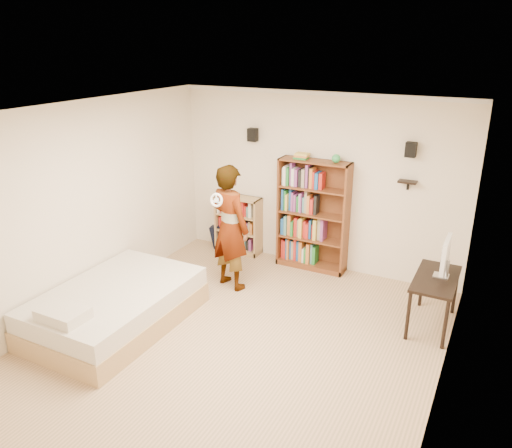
{
  "coord_description": "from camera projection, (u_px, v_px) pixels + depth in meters",
  "views": [
    {
      "loc": [
        2.53,
        -4.44,
        3.4
      ],
      "look_at": [
        -0.06,
        0.6,
        1.29
      ],
      "focal_mm": 35.0,
      "sensor_mm": 36.0,
      "label": 1
    }
  ],
  "objects": [
    {
      "name": "ground",
      "position": [
        238.0,
        341.0,
        5.97
      ],
      "size": [
        4.5,
        5.0,
        0.01
      ],
      "primitive_type": "cube",
      "color": "tan",
      "rests_on": "ground"
    },
    {
      "name": "low_bookshelf",
      "position": [
        238.0,
        225.0,
        8.32
      ],
      "size": [
        0.78,
        0.29,
        0.97
      ],
      "primitive_type": null,
      "color": "tan",
      "rests_on": "ground"
    },
    {
      "name": "wall_shelf",
      "position": [
        408.0,
        182.0,
        6.86
      ],
      "size": [
        0.25,
        0.16,
        0.02
      ],
      "primitive_type": "cube",
      "color": "black",
      "rests_on": "room_shell"
    },
    {
      "name": "computer_desk",
      "position": [
        433.0,
        302.0,
        6.18
      ],
      "size": [
        0.49,
        0.98,
        0.67
      ],
      "primitive_type": null,
      "color": "black",
      "rests_on": "ground"
    },
    {
      "name": "navy_bag",
      "position": [
        221.0,
        236.0,
        8.56
      ],
      "size": [
        0.35,
        0.26,
        0.43
      ],
      "primitive_type": null,
      "rotation": [
        0.0,
        0.0,
        0.2
      ],
      "color": "black",
      "rests_on": "ground"
    },
    {
      "name": "speaker_left",
      "position": [
        253.0,
        135.0,
        7.72
      ],
      "size": [
        0.14,
        0.12,
        0.2
      ],
      "primitive_type": "cube",
      "color": "black",
      "rests_on": "room_shell"
    },
    {
      "name": "person",
      "position": [
        230.0,
        227.0,
        7.01
      ],
      "size": [
        0.76,
        0.61,
        1.81
      ],
      "primitive_type": "imported",
      "rotation": [
        0.0,
        0.0,
        2.84
      ],
      "color": "black",
      "rests_on": "ground"
    },
    {
      "name": "speaker_right",
      "position": [
        411.0,
        150.0,
        6.69
      ],
      "size": [
        0.14,
        0.12,
        0.2
      ],
      "primitive_type": "cube",
      "color": "black",
      "rests_on": "room_shell"
    },
    {
      "name": "wii_wheel",
      "position": [
        216.0,
        200.0,
        6.55
      ],
      "size": [
        0.19,
        0.07,
        0.19
      ],
      "primitive_type": "torus",
      "rotation": [
        1.36,
        0.0,
        0.0
      ],
      "color": "white",
      "rests_on": "person"
    },
    {
      "name": "tall_bookshelf",
      "position": [
        313.0,
        216.0,
        7.61
      ],
      "size": [
        1.09,
        0.32,
        1.72
      ],
      "primitive_type": null,
      "color": "brown",
      "rests_on": "ground"
    },
    {
      "name": "imac",
      "position": [
        444.0,
        258.0,
        6.01
      ],
      "size": [
        0.16,
        0.5,
        0.5
      ],
      "primitive_type": null,
      "rotation": [
        0.0,
        0.0,
        -0.13
      ],
      "color": "white",
      "rests_on": "computer_desk"
    },
    {
      "name": "daybed",
      "position": [
        116.0,
        302.0,
        6.22
      ],
      "size": [
        1.38,
        2.12,
        0.63
      ],
      "primitive_type": null,
      "color": "beige",
      "rests_on": "ground"
    },
    {
      "name": "room_shell",
      "position": [
        236.0,
        201.0,
        5.35
      ],
      "size": [
        4.52,
        5.02,
        2.71
      ],
      "color": "#F3E5CF",
      "rests_on": "ground"
    },
    {
      "name": "crown_molding",
      "position": [
        234.0,
        115.0,
        5.04
      ],
      "size": [
        4.5,
        5.0,
        0.06
      ],
      "color": "silver",
      "rests_on": "room_shell"
    }
  ]
}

